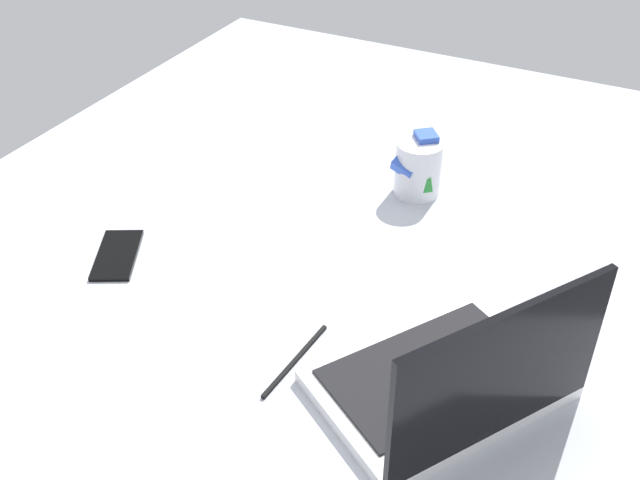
{
  "coord_description": "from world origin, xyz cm",
  "views": [
    {
      "loc": [
        100.83,
        53.48,
        97.89
      ],
      "look_at": [
        9.46,
        7.28,
        24.0
      ],
      "focal_mm": 42.61,
      "sensor_mm": 36.0,
      "label": 1
    }
  ],
  "objects": [
    {
      "name": "snack_cup",
      "position": [
        -20.74,
        13.2,
        23.76
      ],
      "size": [
        10.05,
        9.01,
        12.25
      ],
      "color": "silver",
      "rests_on": "bed_mattress"
    },
    {
      "name": "charger_cable",
      "position": [
        31.05,
        14.14,
        18.3
      ],
      "size": [
        17.0,
        1.87,
        0.6
      ],
      "primitive_type": "cube",
      "rotation": [
        0.0,
        0.0,
        -0.07
      ],
      "color": "black",
      "rests_on": "bed_mattress"
    },
    {
      "name": "cell_phone",
      "position": [
        22.46,
        -25.82,
        18.4
      ],
      "size": [
        15.56,
        12.55,
        0.8
      ],
      "primitive_type": "cube",
      "rotation": [
        0.0,
        0.0,
        2.06
      ],
      "color": "black",
      "rests_on": "bed_mattress"
    },
    {
      "name": "bed_mattress",
      "position": [
        0.0,
        0.0,
        9.0
      ],
      "size": [
        180.0,
        140.0,
        18.0
      ],
      "primitive_type": "cube",
      "color": "#B7BCC6",
      "rests_on": "ground"
    },
    {
      "name": "laptop",
      "position": [
        28.39,
        37.03,
        22.41
      ],
      "size": [
        40.2,
        37.19,
        23.0
      ],
      "rotation": [
        0.0,
        0.0,
        -0.57
      ],
      "color": "silver",
      "rests_on": "bed_mattress"
    }
  ]
}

